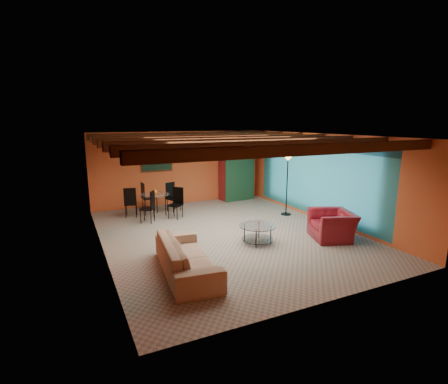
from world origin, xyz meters
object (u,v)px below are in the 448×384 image
coffee_table (258,234)px  sofa (187,256)px  armchair (332,225)px  armoire (236,171)px  floor_lamp (287,185)px  vase (154,183)px  dining_table (155,201)px  potted_plant (237,137)px

coffee_table → sofa: bearing=-158.8°
armchair → armoire: bearing=-158.4°
floor_lamp → vase: bearing=156.0°
armchair → sofa: bearing=-65.8°
dining_table → vase: 0.59m
floor_lamp → dining_table: bearing=156.0°
armoire → floor_lamp: (0.45, -2.76, -0.10)m
armchair → floor_lamp: (0.30, 2.48, 0.65)m
sofa → floor_lamp: 5.31m
dining_table → sofa: bearing=-96.3°
floor_lamp → vase: size_ratio=10.92×
sofa → floor_lamp: floor_lamp is taller
armchair → potted_plant: size_ratio=2.35×
potted_plant → sofa: bearing=-126.0°
vase → floor_lamp: bearing=-24.0°
floor_lamp → sofa: bearing=-148.1°
coffee_table → potted_plant: potted_plant is taller
sofa → armchair: (4.17, 0.31, 0.02)m
armchair → coffee_table: size_ratio=1.21×
sofa → vase: bearing=0.1°
sofa → potted_plant: 7.17m
sofa → potted_plant: potted_plant is taller
armoire → coffee_table: bearing=-115.9°
sofa → potted_plant: (4.02, 5.55, 2.12)m
coffee_table → dining_table: (-1.71, 3.70, 0.26)m
coffee_table → floor_lamp: 3.07m
vase → dining_table: bearing=0.0°
armchair → coffee_table: bearing=-85.6°
dining_table → floor_lamp: (3.97, -1.77, 0.52)m
armchair → floor_lamp: 2.58m
sofa → coffee_table: 2.37m
dining_table → armoire: (3.52, 0.99, 0.61)m
dining_table → potted_plant: size_ratio=3.95×
dining_table → vase: bearing=0.0°
armoire → vase: 3.66m
sofa → armchair: size_ratio=2.10×
dining_table → floor_lamp: bearing=-24.0°
armoire → vase: size_ratio=11.94×
armchair → potted_plant: potted_plant is taller
potted_plant → dining_table: bearing=-164.3°
armoire → floor_lamp: bearing=-85.5°
sofa → dining_table: (0.50, 4.56, 0.15)m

